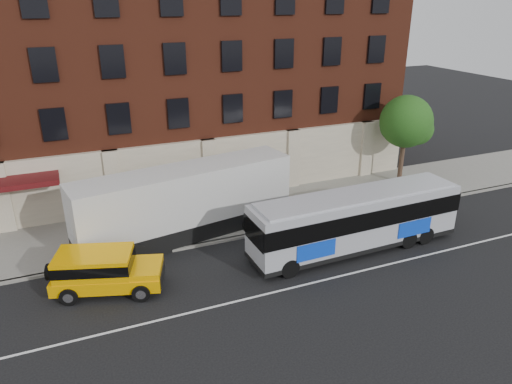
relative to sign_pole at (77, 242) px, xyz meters
name	(u,v)px	position (x,y,z in m)	size (l,w,h in m)	color
ground	(289,296)	(8.50, -6.15, -1.45)	(120.00, 120.00, 0.00)	black
sidewalk	(224,216)	(8.50, 2.85, -1.38)	(60.00, 6.00, 0.15)	gray
kerb	(241,237)	(8.50, -0.15, -1.38)	(60.00, 0.25, 0.15)	gray
lane_line	(284,290)	(8.50, -5.65, -1.45)	(60.00, 0.12, 0.01)	silver
building	(184,73)	(8.49, 10.77, 6.13)	(30.00, 12.10, 15.00)	maroon
sign_pole	(77,242)	(0.00, 0.00, 0.00)	(0.30, 0.20, 2.50)	slate
street_tree	(407,124)	(22.04, 3.34, 2.96)	(3.60, 3.60, 6.20)	#38261C
city_bus	(356,219)	(13.62, -3.56, 0.31)	(11.70, 2.76, 3.19)	#A9ABB3
yellow_suv	(102,269)	(0.90, -2.51, -0.34)	(5.23, 3.36, 1.95)	#FFAD00
shipping_container	(186,204)	(5.80, 1.18, 0.55)	(12.36, 4.53, 4.04)	black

